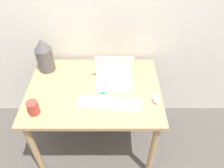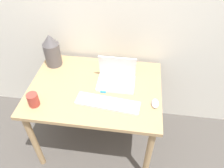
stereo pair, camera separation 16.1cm
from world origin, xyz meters
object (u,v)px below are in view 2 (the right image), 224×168
(mug, at_px, (33,100))
(laptop, at_px, (116,77))
(mp3_player, at_px, (104,90))
(mouse, at_px, (155,103))
(vase, at_px, (52,50))
(keyboard, at_px, (108,103))

(mug, bearing_deg, laptop, 30.24)
(mp3_player, bearing_deg, mouse, -13.20)
(mouse, relative_size, mp3_player, 1.73)
(mp3_player, distance_m, mug, 0.52)
(laptop, distance_m, mug, 0.65)
(laptop, relative_size, vase, 0.99)
(laptop, xyz_separation_m, mug, (-0.56, -0.33, 0.00))
(mp3_player, bearing_deg, keyboard, -68.72)
(keyboard, relative_size, vase, 1.62)
(mug, bearing_deg, mouse, 7.72)
(mp3_player, bearing_deg, vase, 150.48)
(mouse, height_order, mp3_player, mouse)
(laptop, height_order, mouse, laptop)
(laptop, distance_m, vase, 0.60)
(laptop, bearing_deg, mouse, -34.05)
(mouse, xyz_separation_m, mug, (-0.87, -0.12, 0.04))
(vase, bearing_deg, mp3_player, -29.52)
(mouse, height_order, mug, mug)
(mp3_player, bearing_deg, mug, -156.06)
(keyboard, height_order, mouse, mouse)
(vase, height_order, mug, vase)
(vase, bearing_deg, mug, -88.39)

